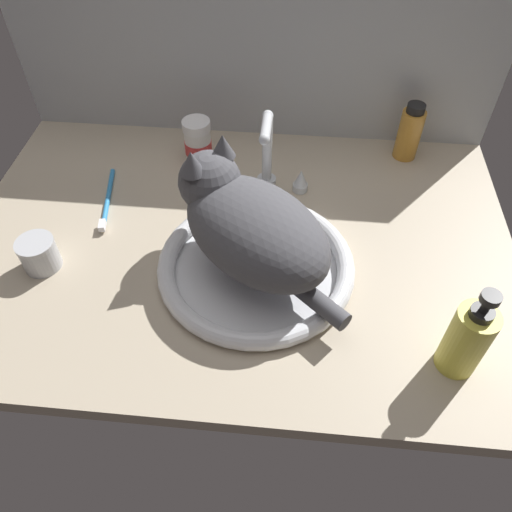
% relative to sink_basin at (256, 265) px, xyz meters
% --- Properties ---
extents(countertop, '(1.07, 0.73, 0.03)m').
position_rel_sink_basin_xyz_m(countertop, '(-0.05, 0.07, -0.03)').
color(countertop, '#B7A88E').
rests_on(countertop, ground).
extents(backsplash_wall, '(1.07, 0.02, 0.41)m').
position_rel_sink_basin_xyz_m(backsplash_wall, '(-0.05, 0.45, 0.16)').
color(backsplash_wall, '#B2B7BC').
rests_on(backsplash_wall, ground).
extents(sink_basin, '(0.36, 0.36, 0.03)m').
position_rel_sink_basin_xyz_m(sink_basin, '(0.00, 0.00, 0.00)').
color(sink_basin, white).
rests_on(sink_basin, countertop).
extents(faucet, '(0.18, 0.11, 0.19)m').
position_rel_sink_basin_xyz_m(faucet, '(-0.00, 0.23, 0.06)').
color(faucet, silver).
rests_on(faucet, countertop).
extents(cat, '(0.34, 0.33, 0.19)m').
position_rel_sink_basin_xyz_m(cat, '(-0.02, 0.02, 0.09)').
color(cat, '#4C4C51').
rests_on(cat, sink_basin).
extents(amber_bottle, '(0.05, 0.05, 0.13)m').
position_rel_sink_basin_xyz_m(amber_bottle, '(0.31, 0.38, 0.05)').
color(amber_bottle, gold).
rests_on(amber_bottle, countertop).
extents(metal_jar, '(0.07, 0.07, 0.06)m').
position_rel_sink_basin_xyz_m(metal_jar, '(-0.39, -0.02, 0.02)').
color(metal_jar, '#B2B5BA').
rests_on(metal_jar, countertop).
extents(pill_bottle, '(0.06, 0.06, 0.10)m').
position_rel_sink_basin_xyz_m(pill_bottle, '(-0.16, 0.33, 0.03)').
color(pill_bottle, white).
rests_on(pill_bottle, countertop).
extents(soap_pump_bottle, '(0.06, 0.06, 0.18)m').
position_rel_sink_basin_xyz_m(soap_pump_bottle, '(0.33, -0.16, 0.05)').
color(soap_pump_bottle, '#E5DB4C').
rests_on(soap_pump_bottle, countertop).
extents(toothbrush, '(0.05, 0.19, 0.02)m').
position_rel_sink_basin_xyz_m(toothbrush, '(-0.33, 0.16, -0.01)').
color(toothbrush, '#338CD1').
rests_on(toothbrush, countertop).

